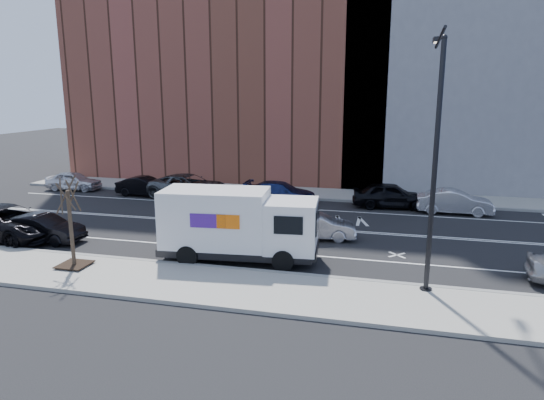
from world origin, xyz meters
The scene contains 20 objects.
ground centered at (0.00, 0.00, 0.00)m, with size 120.00×120.00×0.00m, color black.
sidewalk_near centered at (0.00, -8.80, 0.07)m, with size 44.00×3.60×0.15m, color gray.
sidewalk_far centered at (0.00, 8.80, 0.07)m, with size 44.00×3.60×0.15m, color gray.
curb_near centered at (0.00, -7.00, 0.08)m, with size 44.00×0.25×0.17m, color gray.
curb_far centered at (0.00, 7.00, 0.08)m, with size 44.00×0.25×0.17m, color gray.
road_markings centered at (0.00, 0.00, 0.00)m, with size 40.00×8.60×0.01m, color white, non-canonical shape.
bldg_brick centered at (-8.00, 15.60, 11.00)m, with size 26.00×10.00×22.00m, color brown.
bldg_concrete centered at (12.00, 15.60, 13.00)m, with size 20.00×10.00×26.00m, color slate.
streetlight centered at (7.00, -6.91, 5.08)m, with size 0.44×4.02×9.34m.
street_tree centered at (-7.00, -8.40, 1.45)m, with size 1.20×1.20×3.75m.
fedex_van centered at (-0.78, -5.60, 1.63)m, with size 6.99×2.94×3.11m.
far_parked_a centered at (-17.43, 6.10, 0.69)m, with size 1.64×4.08×1.39m, color silver.
far_parked_b centered at (-11.20, 5.48, 0.68)m, with size 1.43×4.10×1.35m, color black.
far_parked_c centered at (-8.00, 5.69, 0.80)m, with size 2.67×5.79×1.61m, color #494C50.
far_parked_d centered at (-1.49, 5.77, 0.69)m, with size 1.94×4.77×1.38m, color navy.
far_parked_e centered at (5.60, 6.01, 0.81)m, with size 1.91×4.75×1.62m, color black.
far_parked_f centered at (9.35, 5.39, 0.72)m, with size 1.53×4.40×1.45m, color silver.
driving_sedan centered at (2.01, -1.69, 0.66)m, with size 1.40×4.02×1.32m, color silver.
near_parked_rear_a centered at (-10.90, -5.40, 0.67)m, with size 1.43×4.09×1.35m, color black.
near_parked_rear_b centered at (-12.96, -5.42, 0.84)m, with size 2.78×6.03×1.68m, color black.
Camera 1 is at (5.53, -24.84, 7.24)m, focal length 32.00 mm.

